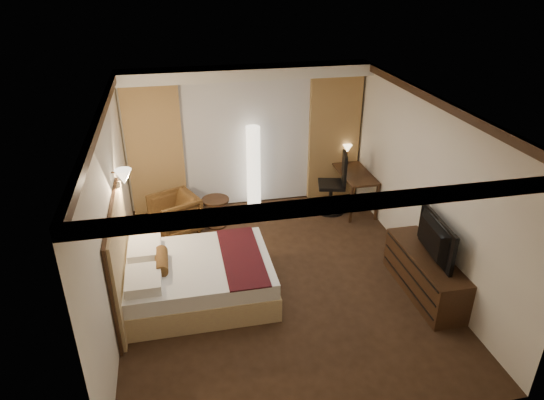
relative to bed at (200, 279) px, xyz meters
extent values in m
cube|color=black|center=(1.17, 0.17, -0.30)|extent=(4.50, 5.50, 0.01)
cube|color=white|center=(1.17, 0.17, 2.40)|extent=(4.50, 5.50, 0.01)
cube|color=beige|center=(1.17, 2.92, 1.05)|extent=(4.50, 0.02, 2.70)
cube|color=beige|center=(-1.08, 0.17, 1.05)|extent=(0.02, 5.50, 2.70)
cube|color=beige|center=(3.42, 0.17, 1.05)|extent=(0.02, 5.50, 2.70)
cube|color=white|center=(1.17, 2.67, 2.30)|extent=(4.50, 0.50, 0.20)
cube|color=silver|center=(1.17, 2.84, 0.95)|extent=(2.48, 0.04, 2.45)
cube|color=tan|center=(-0.53, 2.78, 0.95)|extent=(1.00, 0.14, 2.45)
cube|color=tan|center=(2.87, 2.78, 0.95)|extent=(1.00, 0.14, 2.45)
imported|color=#4C2F16|center=(-0.29, 1.95, 0.08)|extent=(0.93, 0.95, 0.76)
imported|color=black|center=(3.14, -0.58, 0.65)|extent=(0.73, 1.14, 0.14)
camera|label=1|loc=(-0.17, -5.75, 4.08)|focal=32.00mm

